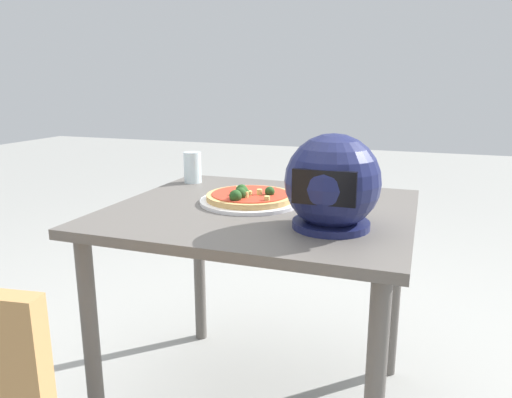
{
  "coord_description": "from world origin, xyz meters",
  "views": [
    {
      "loc": [
        -0.49,
        1.43,
        1.14
      ],
      "look_at": [
        0.03,
        -0.02,
        0.77
      ],
      "focal_mm": 33.73,
      "sensor_mm": 36.0,
      "label": 1
    }
  ],
  "objects_px": {
    "dining_table": "(262,236)",
    "drinking_glass": "(193,167)",
    "pizza": "(250,196)",
    "motorcycle_helmet": "(332,184)"
  },
  "relations": [
    {
      "from": "pizza",
      "to": "motorcycle_helmet",
      "type": "height_order",
      "value": "motorcycle_helmet"
    },
    {
      "from": "dining_table",
      "to": "drinking_glass",
      "type": "height_order",
      "value": "drinking_glass"
    },
    {
      "from": "dining_table",
      "to": "drinking_glass",
      "type": "distance_m",
      "value": 0.5
    },
    {
      "from": "pizza",
      "to": "drinking_glass",
      "type": "distance_m",
      "value": 0.42
    },
    {
      "from": "motorcycle_helmet",
      "to": "pizza",
      "type": "bearing_deg",
      "value": -30.87
    },
    {
      "from": "dining_table",
      "to": "drinking_glass",
      "type": "xyz_separation_m",
      "value": [
        0.39,
        -0.28,
        0.16
      ]
    },
    {
      "from": "pizza",
      "to": "motorcycle_helmet",
      "type": "xyz_separation_m",
      "value": [
        -0.31,
        0.18,
        0.1
      ]
    },
    {
      "from": "drinking_glass",
      "to": "motorcycle_helmet",
      "type": "bearing_deg",
      "value": 146.14
    },
    {
      "from": "dining_table",
      "to": "pizza",
      "type": "height_order",
      "value": "pizza"
    },
    {
      "from": "motorcycle_helmet",
      "to": "drinking_glass",
      "type": "xyz_separation_m",
      "value": [
        0.64,
        -0.43,
        -0.06
      ]
    }
  ]
}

